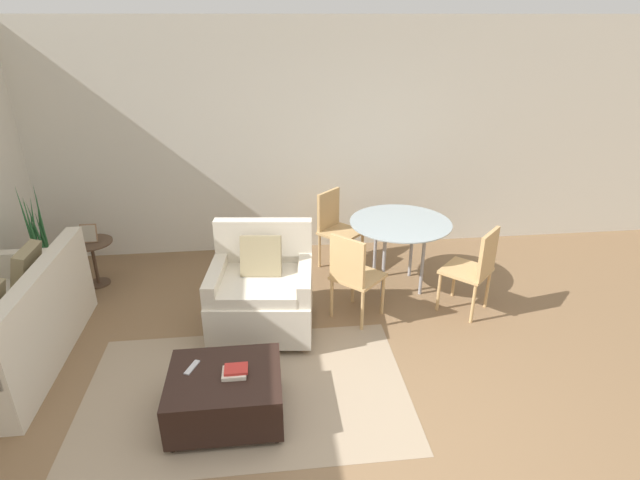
{
  "coord_description": "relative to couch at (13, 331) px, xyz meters",
  "views": [
    {
      "loc": [
        -0.44,
        -2.54,
        2.73
      ],
      "look_at": [
        0.06,
        1.83,
        0.75
      ],
      "focal_mm": 28.0,
      "sensor_mm": 36.0,
      "label": 1
    }
  ],
  "objects": [
    {
      "name": "book_stack",
      "position": [
        1.89,
        -0.87,
        0.1
      ],
      "size": [
        0.19,
        0.15,
        0.05
      ],
      "color": "beige",
      "rests_on": "ottoman"
    },
    {
      "name": "couch",
      "position": [
        0.0,
        0.0,
        0.0
      ],
      "size": [
        0.87,
        1.79,
        0.89
      ],
      "color": "beige",
      "rests_on": "ground_plane"
    },
    {
      "name": "ottoman",
      "position": [
        1.81,
        -0.86,
        -0.09
      ],
      "size": [
        0.81,
        0.68,
        0.38
      ],
      "color": "black",
      "rests_on": "ground_plane"
    },
    {
      "name": "armchair",
      "position": [
        2.09,
        0.28,
        0.08
      ],
      "size": [
        1.01,
        0.94,
        0.98
      ],
      "color": "beige",
      "rests_on": "ground_plane"
    },
    {
      "name": "dining_chair_far_left",
      "position": [
        2.96,
        1.53,
        0.22
      ],
      "size": [
        0.59,
        0.59,
        0.9
      ],
      "color": "tan",
      "rests_on": "ground_plane"
    },
    {
      "name": "wall_back",
      "position": [
        2.61,
        2.11,
        1.07
      ],
      "size": [
        12.0,
        0.06,
        2.75
      ],
      "color": "beige",
      "rests_on": "ground_plane"
    },
    {
      "name": "area_rug",
      "position": [
        1.95,
        -0.61,
        -0.3
      ],
      "size": [
        2.54,
        1.6,
        0.01
      ],
      "color": "gray",
      "rests_on": "ground_plane"
    },
    {
      "name": "side_table",
      "position": [
        0.27,
        1.33,
        0.06
      ],
      "size": [
        0.45,
        0.45,
        0.51
      ],
      "color": "#4C3828",
      "rests_on": "ground_plane"
    },
    {
      "name": "tv_remote_primary",
      "position": [
        1.58,
        -0.76,
        0.08
      ],
      "size": [
        0.1,
        0.17,
        0.01
      ],
      "color": "#B7B7BC",
      "rests_on": "ottoman"
    },
    {
      "name": "dining_chair_near_left",
      "position": [
        2.96,
        0.32,
        0.22
      ],
      "size": [
        0.59,
        0.59,
        0.9
      ],
      "color": "tan",
      "rests_on": "ground_plane"
    },
    {
      "name": "dining_chair_near_right",
      "position": [
        4.16,
        0.32,
        0.22
      ],
      "size": [
        0.59,
        0.59,
        0.9
      ],
      "color": "tan",
      "rests_on": "ground_plane"
    },
    {
      "name": "dining_table",
      "position": [
        3.56,
        0.92,
        0.37
      ],
      "size": [
        1.06,
        1.06,
        0.76
      ],
      "color": "#99A8AD",
      "rests_on": "ground_plane"
    },
    {
      "name": "picture_frame",
      "position": [
        0.27,
        1.33,
        0.31
      ],
      "size": [
        0.17,
        0.07,
        0.2
      ],
      "color": "#8C6647",
      "rests_on": "side_table"
    },
    {
      "name": "ground_plane",
      "position": [
        2.61,
        -1.24,
        -0.3
      ],
      "size": [
        20.0,
        20.0,
        0.0
      ],
      "primitive_type": "plane",
      "color": "brown"
    },
    {
      "name": "potted_plant",
      "position": [
        -0.23,
        1.28,
        -0.0
      ],
      "size": [
        0.34,
        0.34,
        1.22
      ],
      "color": "maroon",
      "rests_on": "ground_plane"
    }
  ]
}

